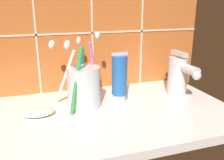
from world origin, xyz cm
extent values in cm
cube|color=white|center=(0.00, 0.00, 1.00)|extent=(62.84, 36.90, 2.00)
cube|color=#C6662D|center=(0.00, 18.70, 24.86)|extent=(72.84, 1.50, 49.72)
cube|color=beige|center=(0.00, 17.85, 18.89)|extent=(72.84, 0.24, 0.50)
cube|color=beige|center=(-14.14, 17.85, 24.86)|extent=(0.50, 0.24, 49.72)
cube|color=beige|center=(1.57, 17.85, 24.86)|extent=(0.50, 0.24, 49.72)
cube|color=beige|center=(17.28, 17.85, 24.86)|extent=(0.50, 0.24, 49.72)
cylinder|color=silver|center=(-4.16, 4.64, 7.15)|extent=(8.21, 8.21, 10.30)
cylinder|color=pink|center=(-0.96, 6.67, 10.29)|extent=(3.89, 3.94, 15.98)
ellipsoid|color=white|center=(0.54, 8.20, 19.24)|extent=(2.44, 2.45, 2.53)
cylinder|color=teal|center=(-3.74, 8.94, 9.52)|extent=(1.06, 5.86, 14.55)
ellipsoid|color=white|center=(-3.67, 11.80, 17.69)|extent=(1.36, 2.36, 2.63)
cylinder|color=white|center=(-8.28, 7.33, 9.39)|extent=(5.70, 5.29, 14.34)
ellipsoid|color=white|center=(-10.84, 9.66, 17.39)|extent=(2.67, 2.59, 2.69)
cylinder|color=green|center=(-6.41, 1.81, 9.99)|extent=(4.68, 3.89, 15.42)
ellipsoid|color=white|center=(-8.37, 0.30, 18.63)|extent=(2.56, 2.39, 2.58)
cylinder|color=white|center=(5.26, 4.64, 3.13)|extent=(3.39, 3.39, 2.26)
cylinder|color=blue|center=(5.26, 4.64, 9.41)|extent=(3.99, 3.99, 10.30)
cube|color=silver|center=(5.26, 4.64, 14.96)|extent=(4.19, 0.36, 0.80)
cylinder|color=silver|center=(23.30, 5.61, 7.35)|extent=(5.52, 5.52, 10.71)
cylinder|color=silver|center=(23.52, 1.68, 10.35)|extent=(2.92, 8.01, 2.48)
sphere|color=silver|center=(23.74, -2.26, 9.52)|extent=(2.32, 2.32, 2.32)
cube|color=silver|center=(23.30, 5.61, 13.71)|extent=(1.73, 6.07, 1.20)
ellipsoid|color=silver|center=(-15.52, 2.11, 3.09)|extent=(7.27, 4.21, 2.17)
camera|label=1|loc=(-15.94, -53.37, 27.43)|focal=40.00mm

